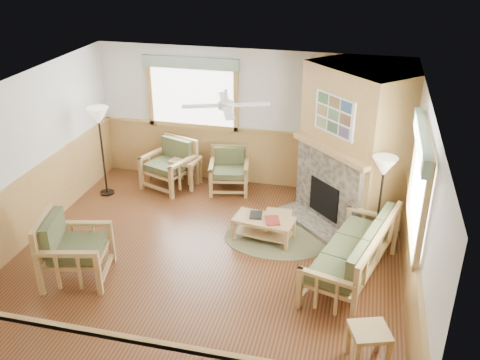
% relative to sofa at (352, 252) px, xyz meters
% --- Properties ---
extents(floor, '(6.00, 6.00, 0.01)m').
position_rel_sofa_xyz_m(floor, '(-2.21, -0.12, -0.47)').
color(floor, '#583018').
rests_on(floor, ground).
extents(ceiling, '(6.00, 6.00, 0.01)m').
position_rel_sofa_xyz_m(ceiling, '(-2.21, -0.12, 2.23)').
color(ceiling, white).
rests_on(ceiling, floor).
extents(wall_back, '(6.00, 0.02, 2.70)m').
position_rel_sofa_xyz_m(wall_back, '(-2.21, 2.88, 0.88)').
color(wall_back, silver).
rests_on(wall_back, floor).
extents(wall_front, '(6.00, 0.02, 2.70)m').
position_rel_sofa_xyz_m(wall_front, '(-2.21, -3.12, 0.88)').
color(wall_front, silver).
rests_on(wall_front, floor).
extents(wall_left, '(0.02, 6.00, 2.70)m').
position_rel_sofa_xyz_m(wall_left, '(-5.21, -0.12, 0.88)').
color(wall_left, silver).
rests_on(wall_left, floor).
extents(wall_right, '(0.02, 6.00, 2.70)m').
position_rel_sofa_xyz_m(wall_right, '(0.79, -0.12, 0.88)').
color(wall_right, silver).
rests_on(wall_right, floor).
extents(wainscot, '(6.00, 6.00, 1.10)m').
position_rel_sofa_xyz_m(wainscot, '(-2.21, -0.12, 0.08)').
color(wainscot, '#AD8547').
rests_on(wainscot, floor).
extents(fireplace, '(3.11, 3.11, 2.70)m').
position_rel_sofa_xyz_m(fireplace, '(-0.16, 1.93, 0.88)').
color(fireplace, '#AD8547').
rests_on(fireplace, floor).
extents(window_back, '(1.90, 0.16, 1.50)m').
position_rel_sofa_xyz_m(window_back, '(-3.31, 2.84, 2.06)').
color(window_back, white).
rests_on(window_back, wall_back).
extents(window_right, '(0.16, 1.90, 1.50)m').
position_rel_sofa_xyz_m(window_right, '(0.75, -0.32, 2.06)').
color(window_right, white).
rests_on(window_right, wall_right).
extents(ceiling_fan, '(1.59, 1.59, 0.36)m').
position_rel_sofa_xyz_m(ceiling_fan, '(-1.91, 0.18, 2.19)').
color(ceiling_fan, white).
rests_on(ceiling_fan, ceiling).
extents(sofa, '(2.18, 1.36, 0.93)m').
position_rel_sofa_xyz_m(sofa, '(0.00, 0.00, 0.00)').
color(sofa, tan).
rests_on(sofa, floor).
extents(armchair_back_left, '(1.09, 1.09, 0.95)m').
position_rel_sofa_xyz_m(armchair_back_left, '(-3.67, 2.29, 0.01)').
color(armchair_back_left, tan).
rests_on(armchair_back_left, floor).
extents(armchair_back_right, '(0.87, 0.87, 0.82)m').
position_rel_sofa_xyz_m(armchair_back_right, '(-2.48, 2.43, -0.06)').
color(armchair_back_right, tan).
rests_on(armchair_back_right, floor).
extents(armchair_left, '(1.09, 1.09, 1.01)m').
position_rel_sofa_xyz_m(armchair_left, '(-3.91, -0.90, 0.04)').
color(armchair_left, tan).
rests_on(armchair_left, floor).
extents(coffee_table, '(1.04, 0.62, 0.39)m').
position_rel_sofa_xyz_m(coffee_table, '(-1.45, 0.78, -0.27)').
color(coffee_table, tan).
rests_on(coffee_table, floor).
extents(end_table_chairs, '(0.58, 0.56, 0.58)m').
position_rel_sofa_xyz_m(end_table_chairs, '(-3.37, 2.43, -0.18)').
color(end_table_chairs, tan).
rests_on(end_table_chairs, floor).
extents(end_table_sofa, '(0.56, 0.55, 0.49)m').
position_rel_sofa_xyz_m(end_table_sofa, '(0.30, -1.65, -0.22)').
color(end_table_sofa, tan).
rests_on(end_table_sofa, floor).
extents(footstool, '(0.46, 0.46, 0.38)m').
position_rel_sofa_xyz_m(footstool, '(-1.25, 1.00, -0.28)').
color(footstool, tan).
rests_on(footstool, floor).
extents(braided_rug, '(2.08, 2.08, 0.01)m').
position_rel_sofa_xyz_m(braided_rug, '(-1.25, 0.78, -0.46)').
color(braided_rug, brown).
rests_on(braided_rug, floor).
extents(floor_lamp_left, '(0.42, 0.42, 1.75)m').
position_rel_sofa_xyz_m(floor_lamp_left, '(-4.76, 1.72, 0.41)').
color(floor_lamp_left, black).
rests_on(floor_lamp_left, floor).
extents(floor_lamp_right, '(0.48, 0.48, 1.66)m').
position_rel_sofa_xyz_m(floor_lamp_right, '(0.34, 0.83, 0.36)').
color(floor_lamp_right, black).
rests_on(floor_lamp_right, floor).
extents(book_red, '(0.30, 0.35, 0.03)m').
position_rel_sofa_xyz_m(book_red, '(-1.30, 0.73, -0.04)').
color(book_red, maroon).
rests_on(book_red, coffee_table).
extents(book_dark, '(0.23, 0.29, 0.03)m').
position_rel_sofa_xyz_m(book_dark, '(-1.60, 0.85, -0.05)').
color(book_dark, black).
rests_on(book_dark, coffee_table).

